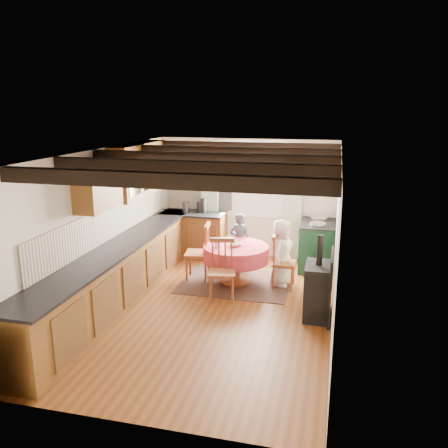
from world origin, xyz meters
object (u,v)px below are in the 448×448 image
(child_far, at_px, (240,242))
(cup, at_px, (217,244))
(chair_near, at_px, (222,271))
(chair_right, at_px, (284,261))
(chair_left, at_px, (197,252))
(child_right, at_px, (281,253))
(dining_table, at_px, (236,265))
(aga_range, at_px, (317,245))
(cast_iron_stove, at_px, (318,276))

(child_far, relative_size, cup, 10.40)
(chair_near, xyz_separation_m, cup, (-0.24, 0.63, 0.24))
(chair_right, bearing_deg, chair_left, 90.03)
(chair_right, xyz_separation_m, child_far, (-0.91, 0.69, 0.08))
(child_far, distance_m, child_right, 1.03)
(dining_table, xyz_separation_m, aga_range, (1.34, 1.14, 0.12))
(child_right, bearing_deg, child_far, 67.84)
(dining_table, relative_size, chair_near, 1.14)
(chair_left, distance_m, aga_range, 2.33)
(chair_near, height_order, cup, chair_near)
(chair_right, distance_m, aga_range, 1.24)
(cup, bearing_deg, child_far, 74.31)
(child_far, bearing_deg, child_right, 153.71)
(chair_left, bearing_deg, cup, 61.10)
(cast_iron_stove, bearing_deg, child_far, 131.62)
(chair_right, height_order, child_right, child_right)
(child_right, bearing_deg, chair_right, -135.79)
(chair_near, relative_size, aga_range, 1.00)
(chair_near, distance_m, chair_left, 1.02)
(chair_left, xyz_separation_m, chair_right, (1.55, -0.02, -0.04))
(aga_range, distance_m, cast_iron_stove, 2.17)
(chair_near, xyz_separation_m, cast_iron_stove, (1.51, -0.26, 0.13))
(chair_near, distance_m, child_right, 1.21)
(dining_table, bearing_deg, child_far, 96.12)
(chair_left, relative_size, child_far, 0.93)
(dining_table, distance_m, cast_iron_stove, 1.79)
(chair_near, height_order, child_right, child_right)
(chair_near, bearing_deg, cast_iron_stove, -21.61)
(dining_table, distance_m, chair_left, 0.73)
(dining_table, height_order, chair_left, chair_left)
(dining_table, bearing_deg, chair_right, 0.58)
(chair_right, distance_m, child_right, 0.17)
(chair_right, distance_m, cup, 1.18)
(chair_left, relative_size, aga_range, 1.04)
(chair_left, height_order, chair_right, chair_left)
(chair_near, bearing_deg, aga_range, 41.64)
(chair_near, height_order, chair_left, chair_left)
(dining_table, bearing_deg, cast_iron_stove, -35.10)
(cup, bearing_deg, cast_iron_stove, -26.92)
(child_far, bearing_deg, chair_near, 98.66)
(chair_near, distance_m, chair_right, 1.19)
(aga_range, height_order, child_far, child_far)
(chair_near, bearing_deg, cup, 98.90)
(cup, bearing_deg, chair_left, 158.25)
(dining_table, distance_m, chair_near, 0.78)
(cast_iron_stove, height_order, child_far, cast_iron_stove)
(cast_iron_stove, distance_m, cup, 1.97)
(chair_near, bearing_deg, dining_table, 73.18)
(cast_iron_stove, bearing_deg, dining_table, 144.90)
(chair_left, bearing_deg, child_far, 129.16)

